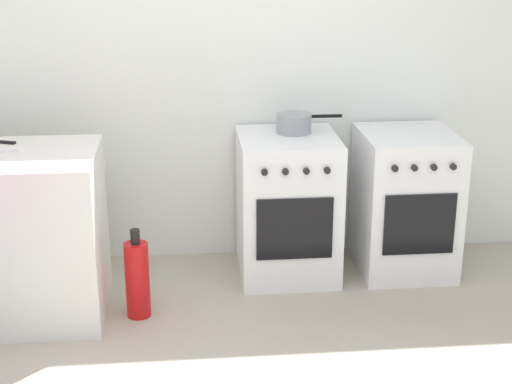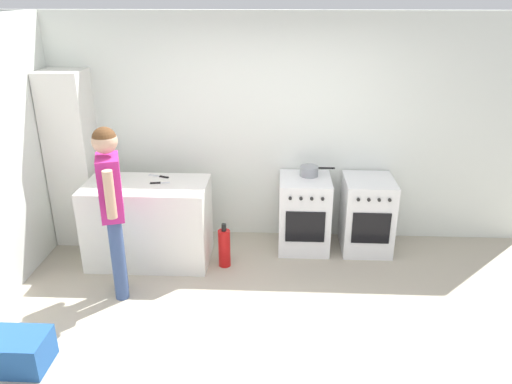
% 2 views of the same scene
% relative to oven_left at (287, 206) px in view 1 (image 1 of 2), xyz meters
% --- Properties ---
extents(back_wall, '(6.00, 0.10, 2.60)m').
position_rel_oven_left_xyz_m(back_wall, '(-0.35, 0.37, 0.87)').
color(back_wall, silver).
rests_on(back_wall, ground).
extents(oven_left, '(0.57, 0.62, 0.85)m').
position_rel_oven_left_xyz_m(oven_left, '(0.00, 0.00, 0.00)').
color(oven_left, white).
rests_on(oven_left, ground).
extents(oven_right, '(0.55, 0.62, 0.85)m').
position_rel_oven_left_xyz_m(oven_right, '(0.71, -0.00, -0.00)').
color(oven_right, white).
rests_on(oven_right, ground).
extents(pot, '(0.39, 0.21, 0.11)m').
position_rel_oven_left_xyz_m(pot, '(0.05, 0.09, 0.48)').
color(pot, gray).
rests_on(pot, oven_left).
extents(fire_extinguisher, '(0.13, 0.13, 0.50)m').
position_rel_oven_left_xyz_m(fire_extinguisher, '(-0.87, -0.48, -0.21)').
color(fire_extinguisher, red).
rests_on(fire_extinguisher, ground).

